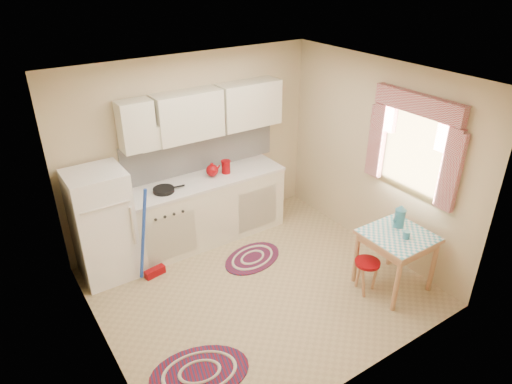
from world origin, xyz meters
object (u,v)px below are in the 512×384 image
Objects in this scene: base_cabinets at (205,211)px; stool at (366,276)px; table at (394,261)px; fridge at (103,226)px.

base_cabinets is 2.31m from stool.
base_cabinets is 5.36× the size of stool.
table is 1.71× the size of stool.
base_cabinets is 3.12× the size of table.
stool is (-0.34, 0.10, -0.15)m from table.
table is 0.38m from stool.
table is at bearing -37.49° from fridge.
table is at bearing -57.60° from base_cabinets.
table is (2.74, -2.10, -0.34)m from fridge.
base_cabinets reaches higher than stool.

